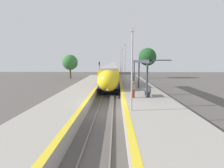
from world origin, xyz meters
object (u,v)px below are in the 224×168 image
Objects in this scene: person_waiting at (133,89)px; lamppost_near at (132,65)px; platform_bench at (148,92)px; lamppost_far at (122,62)px; train at (113,68)px; lamppost_farthest at (121,62)px; railway_signal at (99,70)px; lamppost_mid at (125,63)px.

lamppost_near is (-0.59, -4.64, 2.54)m from person_waiting.
platform_bench is 0.24× the size of lamppost_far.
lamppost_farthest is at bearing -84.82° from train.
lamppost_near is at bearing -97.28° from person_waiting.
lamppost_near reaches higher than railway_signal.
lamppost_near is (4.73, -24.64, 1.68)m from railway_signal.
lamppost_far and lamppost_farthest have the same top height.
railway_signal is (-5.32, 20.00, 0.86)m from person_waiting.
lamppost_far is 1.00× the size of lamppost_farthest.
lamppost_near and lamppost_mid have the same top height.
lamppost_far is 10.63m from lamppost_farthest.
train is 15.86× the size of lamppost_mid.
railway_signal is 0.75× the size of lamppost_mid.
lamppost_farthest is (0.00, 10.63, 0.00)m from lamppost_far.
train is at bearing 85.32° from railway_signal.
railway_signal is at bearing 110.12° from platform_bench.
lamppost_near is (2.18, -55.87, 2.29)m from train.
train is 15.86× the size of lamppost_far.
person_waiting is at bearing -86.91° from train.
train is at bearing 92.23° from lamppost_near.
lamppost_far is at bearing 98.20° from platform_bench.
train is at bearing 93.60° from lamppost_far.
lamppost_farthest is (-2.26, 26.35, 2.96)m from platform_bench.
platform_bench is 6.31m from lamppost_mid.
train is at bearing 93.09° from person_waiting.
lamppost_far reaches higher than railway_signal.
railway_signal is 14.88m from lamppost_mid.
lamppost_farthest is at bearing 56.91° from railway_signal.
lamppost_mid is (2.18, -45.23, 2.29)m from train.
lamppost_mid reaches higher than train.
lamppost_farthest is at bearing 90.00° from lamppost_far.
train reaches higher than person_waiting.
platform_bench is (4.44, -50.32, -0.67)m from train.
train is 51.30m from person_waiting.
platform_bench is 0.24× the size of lamppost_near.
person_waiting reaches higher than platform_bench.
lamppost_far is (0.00, 21.26, 0.00)m from lamppost_near.
person_waiting is at bearing -87.96° from lamppost_far.
person_waiting is 0.28× the size of lamppost_far.
lamppost_mid is (-0.59, 5.99, 2.54)m from person_waiting.
train is 65.04× the size of platform_bench.
lamppost_farthest is at bearing 91.24° from person_waiting.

